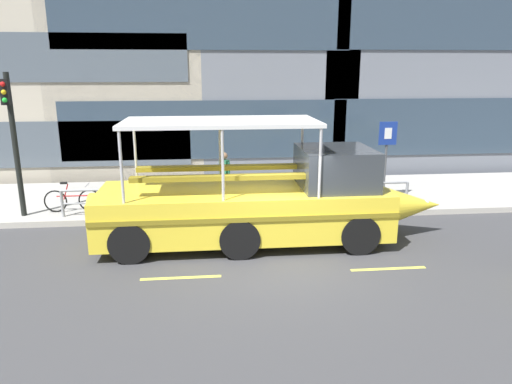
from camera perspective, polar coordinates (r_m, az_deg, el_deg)
The scene contains 11 objects.
ground_plane at distance 11.74m, azimuth 3.04°, elevation -8.01°, with size 120.00×120.00×0.00m, color #3D3D3F.
sidewalk at distance 16.97m, azimuth 0.15°, elevation -0.45°, with size 32.00×4.80×0.18m, color #A8A59E.
curb_edge at distance 14.60m, azimuth 1.18°, elevation -3.00°, with size 32.00×0.18×0.18m, color #B2ADA3.
lane_centreline at distance 10.94m, azimuth 3.76°, elevation -9.77°, with size 25.80×0.12×0.01m.
curb_guardrail at distance 14.67m, azimuth -1.88°, elevation -0.24°, with size 10.87×0.09×0.84m.
traffic_light_pole at distance 15.52m, azimuth -27.38°, elevation 6.52°, with size 0.24×0.46×4.26m.
parking_sign at distance 16.20m, azimuth 15.53°, elevation 5.19°, with size 0.60×0.12×2.68m.
leaned_bicycle at distance 15.77m, azimuth -21.31°, elevation -0.91°, with size 1.74×0.46×0.96m.
duck_tour_boat at distance 12.52m, azimuth 0.92°, elevation -1.24°, with size 9.41×2.58×3.27m.
pedestrian_near_bow at distance 15.73m, azimuth 8.74°, elevation 2.43°, with size 0.25×0.50×1.74m.
pedestrian_mid_left at distance 15.79m, azimuth -3.84°, elevation 2.44°, with size 0.36×0.37×1.66m.
Camera 1 is at (-1.72, -10.69, 4.53)m, focal length 33.05 mm.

